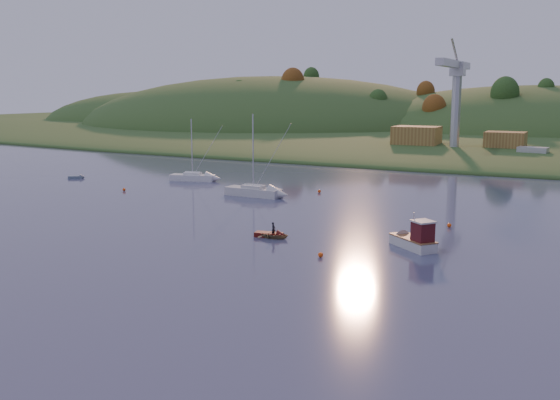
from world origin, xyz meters
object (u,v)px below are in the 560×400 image
at_px(red_tender, 275,235).
at_px(sailboat_near, 193,177).
at_px(grey_dinghy, 79,177).
at_px(fishing_boat, 410,238).
at_px(sailboat_far, 253,191).
at_px(canoe, 273,234).

bearing_deg(red_tender, sailboat_near, 128.03).
distance_m(sailboat_near, grey_dinghy, 21.60).
height_order(sailboat_near, grey_dinghy, sailboat_near).
bearing_deg(fishing_boat, sailboat_near, 7.36).
distance_m(sailboat_near, red_tender, 46.53).
xyz_separation_m(fishing_boat, sailboat_far, (-30.22, 20.03, -0.14)).
height_order(sailboat_far, canoe, sailboat_far).
bearing_deg(fishing_boat, canoe, 49.97).
bearing_deg(canoe, sailboat_far, 34.38).
relative_size(sailboat_far, red_tender, 3.33).
relative_size(sailboat_far, canoe, 3.41).
height_order(sailboat_far, red_tender, sailboat_far).
relative_size(fishing_boat, grey_dinghy, 2.05).
distance_m(sailboat_near, sailboat_far, 20.19).
bearing_deg(canoe, sailboat_near, 46.17).
xyz_separation_m(fishing_boat, red_tender, (-14.36, -2.69, -0.67)).
xyz_separation_m(canoe, grey_dinghy, (-54.09, 24.95, -0.15)).
bearing_deg(sailboat_near, grey_dinghy, -175.52).
relative_size(fishing_boat, sailboat_far, 0.52).
bearing_deg(sailboat_near, red_tender, -58.45).
xyz_separation_m(sailboat_far, grey_dinghy, (-38.30, 2.03, -0.56)).
distance_m(sailboat_far, red_tender, 27.71).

